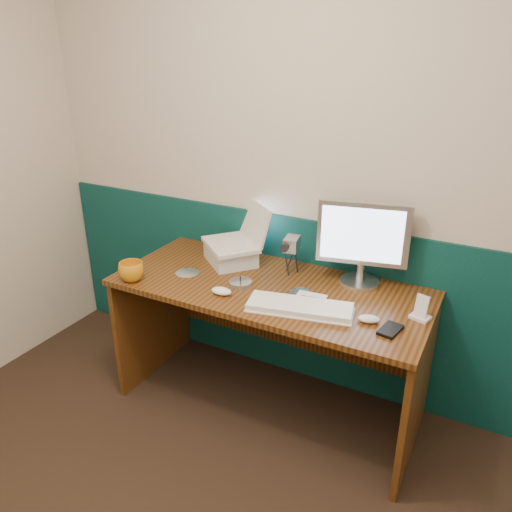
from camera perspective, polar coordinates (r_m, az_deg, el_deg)
The scene contains 19 objects.
back_wall at distance 2.64m, azimuth 7.37°, elevation 9.15°, with size 3.50×0.04×2.50m, color beige.
wainscot at distance 2.90m, azimuth 6.53°, elevation -5.39°, with size 3.48×0.02×1.00m, color #072F28.
desk at distance 2.72m, azimuth 1.49°, elevation -10.45°, with size 1.60×0.70×0.75m, color #381E0A.
laptop_riser at distance 2.78m, azimuth -2.92°, elevation 0.19°, with size 0.27×0.23×0.09m, color white.
laptop at distance 2.72m, azimuth -3.00°, elevation 3.66°, with size 0.32×0.24×0.26m, color silver, non-canonical shape.
monitor at distance 2.52m, azimuth 12.12°, elevation 1.49°, with size 0.45×0.13×0.45m, color silver, non-canonical shape.
keyboard at distance 2.31m, azimuth 5.02°, elevation -5.90°, with size 0.48×0.16×0.03m, color white.
mouse_right at distance 2.26m, azimuth 12.78°, elevation -7.02°, with size 0.10×0.06×0.03m, color silver.
mouse_left at distance 2.44m, azimuth -3.97°, elevation -4.02°, with size 0.10×0.06×0.03m, color white.
mug at distance 2.64m, azimuth -14.06°, elevation -1.72°, with size 0.13×0.13×0.10m, color orange.
camcorder at distance 2.64m, azimuth 4.07°, elevation -0.01°, with size 0.09×0.13×0.19m, color #ACACB1, non-canonical shape.
cd_spindle at distance 2.53m, azimuth -1.79°, elevation -3.13°, with size 0.12×0.12×0.02m, color silver.
cd_loose_a at distance 2.69m, azimuth -7.85°, elevation -1.92°, with size 0.13×0.13×0.00m, color silver.
cd_loose_b at distance 2.47m, azimuth 5.06°, elevation -4.14°, with size 0.11×0.11×0.00m, color silver.
pen at distance 2.42m, azimuth 6.70°, elevation -4.77°, with size 0.01×0.01×0.13m, color black.
papers at distance 2.43m, azimuth 6.27°, elevation -4.69°, with size 0.14×0.10×0.00m, color silver.
dock at distance 2.35m, azimuth 18.24°, elevation -6.67°, with size 0.08×0.06×0.02m, color white.
music_player at distance 2.33m, azimuth 18.42°, elevation -5.43°, with size 0.06×0.01×0.10m, color white.
pda at distance 2.22m, azimuth 15.09°, elevation -8.15°, with size 0.07×0.13×0.01m, color black.
Camera 1 is at (0.89, -0.65, 1.89)m, focal length 35.00 mm.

